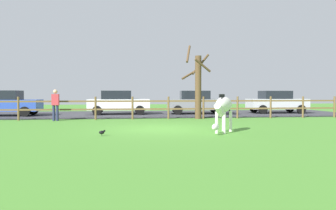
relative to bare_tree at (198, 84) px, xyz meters
name	(u,v)px	position (x,y,z in m)	size (l,w,h in m)	color
ground_plane	(160,129)	(-2.65, -5.05, -1.99)	(60.00, 60.00, 0.00)	#47842D
parking_asphalt	(146,114)	(-2.65, 4.25, -1.96)	(28.00, 7.40, 0.05)	#38383D
paddock_fence	(151,106)	(-2.67, -0.05, -1.27)	(22.07, 0.11, 1.26)	brown
bare_tree	(198,84)	(0.00, 0.00, 0.00)	(1.62, 1.60, 4.22)	#513A23
zebra	(223,107)	(-0.51, -6.64, -1.06)	(1.29, 1.67, 1.41)	white
crow_on_grass	(102,132)	(-4.84, -7.04, -1.86)	(0.21, 0.10, 0.20)	black
parked_car_silver	(276,102)	(6.46, 3.73, -1.15)	(4.05, 1.99, 1.56)	#B7BABF
parked_car_blue	(6,103)	(-11.36, 3.10, -1.15)	(4.05, 1.97, 1.56)	#2D4CAD
parked_car_white	(118,102)	(-4.53, 3.81, -1.15)	(4.02, 1.91, 1.56)	white
parked_car_grey	(196,102)	(0.70, 3.59, -1.15)	(4.13, 2.15, 1.56)	slate
visitor_near_fence	(55,104)	(-7.68, -0.48, -1.08)	(0.36, 0.23, 1.64)	#232847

